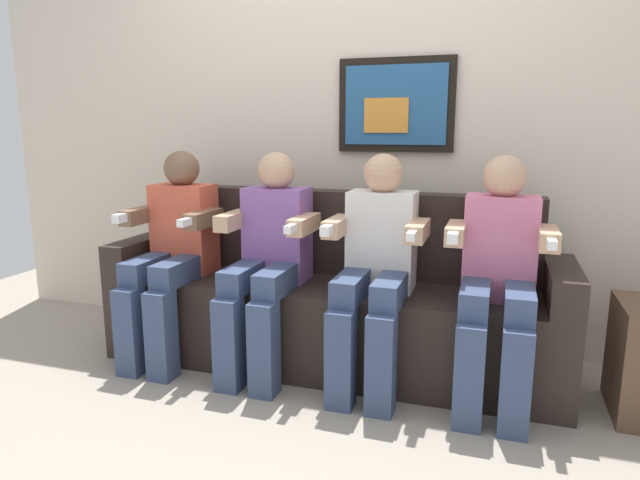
{
  "coord_description": "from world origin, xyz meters",
  "views": [
    {
      "loc": [
        0.81,
        -2.32,
        1.22
      ],
      "look_at": [
        0.0,
        0.15,
        0.7
      ],
      "focal_mm": 30.97,
      "sensor_mm": 36.0,
      "label": 1
    }
  ],
  "objects_px": {
    "person_leftmost": "(173,248)",
    "person_left_center": "(269,255)",
    "person_right_center": "(376,263)",
    "person_rightmost": "(499,272)",
    "couch": "(330,306)"
  },
  "relations": [
    {
      "from": "person_right_center",
      "to": "couch",
      "type": "bearing_deg",
      "value": 148.45
    },
    {
      "from": "person_left_center",
      "to": "person_leftmost",
      "type": "bearing_deg",
      "value": -179.95
    },
    {
      "from": "person_leftmost",
      "to": "person_left_center",
      "type": "distance_m",
      "value": 0.55
    },
    {
      "from": "couch",
      "to": "person_rightmost",
      "type": "xyz_separation_m",
      "value": [
        0.82,
        -0.17,
        0.29
      ]
    },
    {
      "from": "person_leftmost",
      "to": "person_rightmost",
      "type": "xyz_separation_m",
      "value": [
        1.65,
        0.0,
        0.0
      ]
    },
    {
      "from": "person_right_center",
      "to": "person_rightmost",
      "type": "height_order",
      "value": "same"
    },
    {
      "from": "couch",
      "to": "person_left_center",
      "type": "relative_size",
      "value": 2.11
    },
    {
      "from": "person_leftmost",
      "to": "couch",
      "type": "bearing_deg",
      "value": 11.56
    },
    {
      "from": "person_leftmost",
      "to": "person_left_center",
      "type": "height_order",
      "value": "same"
    },
    {
      "from": "couch",
      "to": "person_leftmost",
      "type": "relative_size",
      "value": 2.11
    },
    {
      "from": "couch",
      "to": "person_leftmost",
      "type": "xyz_separation_m",
      "value": [
        -0.82,
        -0.17,
        0.29
      ]
    },
    {
      "from": "couch",
      "to": "person_right_center",
      "type": "bearing_deg",
      "value": -31.55
    },
    {
      "from": "person_leftmost",
      "to": "person_right_center",
      "type": "bearing_deg",
      "value": 0.0
    },
    {
      "from": "couch",
      "to": "person_rightmost",
      "type": "height_order",
      "value": "person_rightmost"
    },
    {
      "from": "person_leftmost",
      "to": "person_left_center",
      "type": "bearing_deg",
      "value": 0.05
    }
  ]
}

